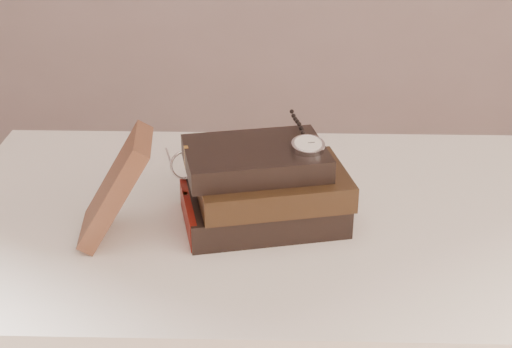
{
  "coord_description": "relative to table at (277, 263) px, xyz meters",
  "views": [
    {
      "loc": [
        -0.01,
        -0.62,
        1.29
      ],
      "look_at": [
        -0.03,
        0.33,
        0.82
      ],
      "focal_mm": 51.97,
      "sensor_mm": 36.0,
      "label": 1
    }
  ],
  "objects": [
    {
      "name": "journal",
      "position": [
        -0.22,
        -0.08,
        0.17
      ],
      "size": [
        0.12,
        0.11,
        0.16
      ],
      "primitive_type": "cube",
      "rotation": [
        0.0,
        0.54,
        0.11
      ],
      "color": "#46271B",
      "rests_on": "table"
    },
    {
      "name": "book_stack",
      "position": [
        -0.02,
        -0.02,
        0.15
      ],
      "size": [
        0.26,
        0.2,
        0.11
      ],
      "color": "black",
      "rests_on": "table"
    },
    {
      "name": "pocket_watch",
      "position": [
        0.04,
        -0.02,
        0.21
      ],
      "size": [
        0.06,
        0.15,
        0.02
      ],
      "color": "silver",
      "rests_on": "book_stack"
    },
    {
      "name": "eyeglasses",
      "position": [
        -0.12,
        0.03,
        0.16
      ],
      "size": [
        0.12,
        0.13,
        0.05
      ],
      "color": "silver",
      "rests_on": "book_stack"
    },
    {
      "name": "table",
      "position": [
        0.0,
        0.0,
        0.0
      ],
      "size": [
        1.0,
        0.6,
        0.75
      ],
      "color": "white",
      "rests_on": "ground"
    }
  ]
}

